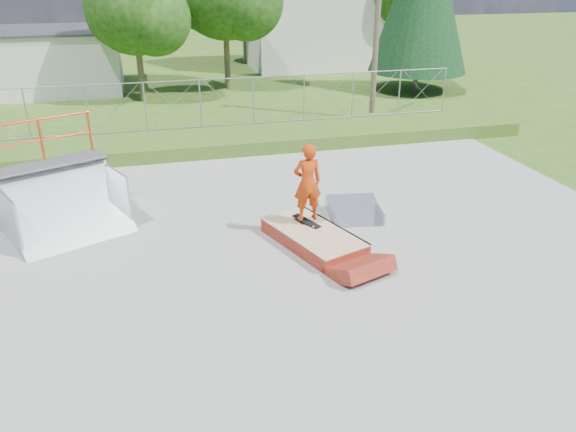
# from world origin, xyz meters

# --- Properties ---
(ground) EXTENTS (120.00, 120.00, 0.00)m
(ground) POSITION_xyz_m (0.00, 0.00, 0.00)
(ground) COLOR #345819
(ground) RESTS_ON ground
(concrete_pad) EXTENTS (20.00, 16.00, 0.04)m
(concrete_pad) POSITION_xyz_m (0.00, 0.00, 0.02)
(concrete_pad) COLOR #979794
(concrete_pad) RESTS_ON ground
(grass_berm) EXTENTS (24.00, 3.00, 0.50)m
(grass_berm) POSITION_xyz_m (0.00, 9.50, 0.25)
(grass_berm) COLOR #345819
(grass_berm) RESTS_ON ground
(grind_box) EXTENTS (2.10, 2.95, 0.40)m
(grind_box) POSITION_xyz_m (1.51, 1.06, 0.20)
(grind_box) COLOR maroon
(grind_box) RESTS_ON concrete_pad
(quarter_pipe) EXTENTS (3.37, 3.17, 2.68)m
(quarter_pipe) POSITION_xyz_m (-4.16, 3.29, 1.34)
(quarter_pipe) COLOR #A7A9AF
(quarter_pipe) RESTS_ON concrete_pad
(flat_bank_ramp) EXTENTS (1.51, 1.59, 0.40)m
(flat_bank_ramp) POSITION_xyz_m (3.03, 2.28, 0.20)
(flat_bank_ramp) COLOR #A7A9AF
(flat_bank_ramp) RESTS_ON concrete_pad
(skateboard) EXTENTS (0.60, 0.79, 0.13)m
(skateboard) POSITION_xyz_m (1.48, 1.48, 0.44)
(skateboard) COLOR black
(skateboard) RESTS_ON grind_box
(skater) EXTENTS (0.70, 0.48, 1.88)m
(skater) POSITION_xyz_m (1.48, 1.48, 1.38)
(skater) COLOR #BE360A
(skater) RESTS_ON grind_box
(chain_link_fence) EXTENTS (20.00, 0.06, 1.80)m
(chain_link_fence) POSITION_xyz_m (0.00, 10.50, 1.40)
(chain_link_fence) COLOR gray
(chain_link_fence) RESTS_ON grass_berm
(utility_building_flat) EXTENTS (10.00, 6.00, 3.00)m
(utility_building_flat) POSITION_xyz_m (-8.00, 22.00, 1.50)
(utility_building_flat) COLOR silver
(utility_building_flat) RESTS_ON ground
(gable_house) EXTENTS (8.40, 6.08, 8.94)m
(gable_house) POSITION_xyz_m (9.00, 26.00, 3.84)
(gable_house) COLOR silver
(gable_house) RESTS_ON ground
(utility_pole) EXTENTS (0.24, 0.24, 8.00)m
(utility_pole) POSITION_xyz_m (7.50, 12.00, 4.00)
(utility_pole) COLOR brown
(utility_pole) RESTS_ON ground
(tree_left_near) EXTENTS (4.76, 4.48, 6.65)m
(tree_left_near) POSITION_xyz_m (-1.75, 17.83, 4.24)
(tree_left_near) COLOR brown
(tree_left_near) RESTS_ON ground
(tree_back_mid) EXTENTS (4.08, 3.84, 5.70)m
(tree_back_mid) POSITION_xyz_m (5.21, 27.86, 3.63)
(tree_back_mid) COLOR brown
(tree_back_mid) RESTS_ON ground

